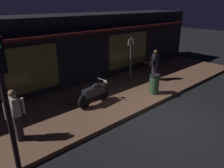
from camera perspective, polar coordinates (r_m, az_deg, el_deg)
ground_plane at (r=8.37m, az=13.84°, el=-9.68°), size 60.00×60.00×0.00m
sidewalk_slab at (r=10.07m, az=-0.22°, el=-3.07°), size 18.00×4.00×0.15m
storefront_building at (r=12.17m, az=-11.08°, el=9.34°), size 18.00×3.30×3.60m
motorcycle at (r=8.95m, az=-4.72°, el=-2.34°), size 1.70×0.55×0.97m
bicycle_parked at (r=13.66m, az=9.90°, el=5.06°), size 1.65×0.42×0.91m
person_photographer at (r=7.11m, az=-24.44°, el=-7.37°), size 0.61×0.39×1.67m
person_bystander at (r=11.91m, az=11.40°, el=5.22°), size 0.59×0.44×1.67m
sign_post at (r=11.29m, az=5.04°, el=7.22°), size 0.44×0.09×2.40m
trash_bin at (r=10.14m, az=11.25°, el=0.02°), size 0.48×0.48×0.93m
traffic_light_pole at (r=4.82m, az=-26.90°, el=-2.12°), size 0.24×0.33×3.60m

